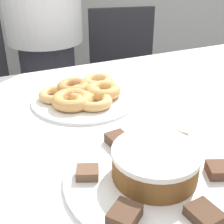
% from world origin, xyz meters
% --- Properties ---
extents(table, '(1.84, 1.04, 0.73)m').
position_xyz_m(table, '(0.00, 0.00, 0.66)').
color(table, white).
rests_on(table, ground_plane).
extents(person_standing, '(0.39, 0.39, 1.53)m').
position_xyz_m(person_standing, '(0.07, 0.91, 0.80)').
color(person_standing, '#383842').
rests_on(person_standing, ground_plane).
extents(office_chair_right, '(0.53, 0.53, 0.87)m').
position_xyz_m(office_chair_right, '(0.52, 0.86, 0.41)').
color(office_chair_right, black).
rests_on(office_chair_right, ground_plane).
extents(plate_cake, '(0.39, 0.39, 0.01)m').
position_xyz_m(plate_cake, '(0.02, -0.25, 0.74)').
color(plate_cake, white).
rests_on(plate_cake, table).
extents(plate_donuts, '(0.34, 0.34, 0.01)m').
position_xyz_m(plate_donuts, '(0.02, 0.18, 0.74)').
color(plate_donuts, white).
rests_on(plate_donuts, table).
extents(frosted_cake, '(0.19, 0.19, 0.07)m').
position_xyz_m(frosted_cake, '(0.02, -0.25, 0.77)').
color(frosted_cake, brown).
rests_on(frosted_cake, plate_cake).
extents(lamington_0, '(0.06, 0.06, 0.02)m').
position_xyz_m(lamington_0, '(0.03, -0.39, 0.75)').
color(lamington_0, '#513828').
rests_on(lamington_0, plate_cake).
extents(lamington_1, '(0.07, 0.07, 0.02)m').
position_xyz_m(lamington_1, '(0.15, -0.31, 0.75)').
color(lamington_1, brown).
rests_on(lamington_1, plate_cake).
extents(lamington_2, '(0.07, 0.07, 0.02)m').
position_xyz_m(lamington_2, '(0.13, -0.17, 0.75)').
color(lamington_2, brown).
rests_on(lamington_2, plate_cake).
extents(lamington_3, '(0.05, 0.06, 0.02)m').
position_xyz_m(lamington_3, '(0.00, -0.11, 0.75)').
color(lamington_3, brown).
rests_on(lamington_3, plate_cake).
extents(lamington_4, '(0.06, 0.06, 0.02)m').
position_xyz_m(lamington_4, '(-0.11, -0.20, 0.75)').
color(lamington_4, brown).
rests_on(lamington_4, plate_cake).
extents(lamington_5, '(0.07, 0.07, 0.03)m').
position_xyz_m(lamington_5, '(-0.10, -0.34, 0.75)').
color(lamington_5, '#513828').
rests_on(lamington_5, plate_cake).
extents(donut_0, '(0.11, 0.11, 0.03)m').
position_xyz_m(donut_0, '(0.02, 0.18, 0.76)').
color(donut_0, tan).
rests_on(donut_0, plate_donuts).
extents(donut_1, '(0.11, 0.11, 0.03)m').
position_xyz_m(donut_1, '(-0.07, 0.21, 0.75)').
color(donut_1, '#E5AD66').
rests_on(donut_1, plate_donuts).
extents(donut_2, '(0.13, 0.13, 0.04)m').
position_xyz_m(donut_2, '(-0.04, 0.14, 0.76)').
color(donut_2, tan).
rests_on(donut_2, plate_donuts).
extents(donut_3, '(0.11, 0.11, 0.03)m').
position_xyz_m(donut_3, '(0.02, 0.12, 0.76)').
color(donut_3, '#E5AD66').
rests_on(donut_3, plate_donuts).
extents(donut_4, '(0.12, 0.12, 0.04)m').
position_xyz_m(donut_4, '(0.08, 0.17, 0.76)').
color(donut_4, tan).
rests_on(donut_4, plate_donuts).
extents(donut_5, '(0.11, 0.11, 0.03)m').
position_xyz_m(donut_5, '(0.10, 0.26, 0.76)').
color(donut_5, '#E5AD66').
rests_on(donut_5, plate_donuts).
extents(donut_6, '(0.11, 0.11, 0.04)m').
position_xyz_m(donut_6, '(0.00, 0.24, 0.76)').
color(donut_6, '#C68447').
rests_on(donut_6, plate_donuts).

